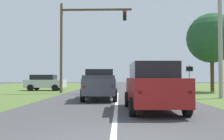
{
  "coord_description": "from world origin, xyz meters",
  "views": [
    {
      "loc": [
        0.14,
        -5.02,
        1.44
      ],
      "look_at": [
        -0.44,
        15.2,
        2.04
      ],
      "focal_mm": 39.75,
      "sensor_mm": 36.0,
      "label": 1
    }
  ],
  "objects_px": {
    "pickup_truck_lead": "(100,84)",
    "keep_moving_sign": "(189,76)",
    "red_suv_near": "(153,86)",
    "traffic_light": "(78,35)",
    "oak_tree_right": "(212,38)",
    "utility_pole_right": "(220,26)",
    "crossing_suv_far": "(45,82)"
  },
  "relations": [
    {
      "from": "crossing_suv_far",
      "to": "oak_tree_right",
      "type": "bearing_deg",
      "value": -5.76
    },
    {
      "from": "red_suv_near",
      "to": "utility_pole_right",
      "type": "xyz_separation_m",
      "value": [
        5.52,
        6.39,
        3.9
      ]
    },
    {
      "from": "traffic_light",
      "to": "crossing_suv_far",
      "type": "xyz_separation_m",
      "value": [
        -4.31,
        4.18,
        -4.44
      ]
    },
    {
      "from": "red_suv_near",
      "to": "oak_tree_right",
      "type": "relative_size",
      "value": 0.64
    },
    {
      "from": "pickup_truck_lead",
      "to": "traffic_light",
      "type": "bearing_deg",
      "value": 110.9
    },
    {
      "from": "traffic_light",
      "to": "pickup_truck_lead",
      "type": "bearing_deg",
      "value": -69.1
    },
    {
      "from": "red_suv_near",
      "to": "pickup_truck_lead",
      "type": "relative_size",
      "value": 0.9
    },
    {
      "from": "traffic_light",
      "to": "utility_pole_right",
      "type": "relative_size",
      "value": 0.83
    },
    {
      "from": "crossing_suv_far",
      "to": "pickup_truck_lead",
      "type": "bearing_deg",
      "value": -57.48
    },
    {
      "from": "crossing_suv_far",
      "to": "utility_pole_right",
      "type": "bearing_deg",
      "value": -32.45
    },
    {
      "from": "oak_tree_right",
      "to": "crossing_suv_far",
      "type": "bearing_deg",
      "value": 174.24
    },
    {
      "from": "traffic_light",
      "to": "crossing_suv_far",
      "type": "height_order",
      "value": "traffic_light"
    },
    {
      "from": "traffic_light",
      "to": "crossing_suv_far",
      "type": "bearing_deg",
      "value": 135.89
    },
    {
      "from": "oak_tree_right",
      "to": "crossing_suv_far",
      "type": "relative_size",
      "value": 1.84
    },
    {
      "from": "traffic_light",
      "to": "oak_tree_right",
      "type": "distance_m",
      "value": 13.25
    },
    {
      "from": "pickup_truck_lead",
      "to": "oak_tree_right",
      "type": "distance_m",
      "value": 14.47
    },
    {
      "from": "pickup_truck_lead",
      "to": "oak_tree_right",
      "type": "height_order",
      "value": "oak_tree_right"
    },
    {
      "from": "pickup_truck_lead",
      "to": "crossing_suv_far",
      "type": "height_order",
      "value": "pickup_truck_lead"
    },
    {
      "from": "red_suv_near",
      "to": "crossing_suv_far",
      "type": "height_order",
      "value": "red_suv_near"
    },
    {
      "from": "red_suv_near",
      "to": "keep_moving_sign",
      "type": "bearing_deg",
      "value": 65.13
    },
    {
      "from": "traffic_light",
      "to": "utility_pole_right",
      "type": "distance_m",
      "value": 11.97
    },
    {
      "from": "keep_moving_sign",
      "to": "red_suv_near",
      "type": "bearing_deg",
      "value": -114.87
    },
    {
      "from": "crossing_suv_far",
      "to": "utility_pole_right",
      "type": "height_order",
      "value": "utility_pole_right"
    },
    {
      "from": "oak_tree_right",
      "to": "crossing_suv_far",
      "type": "distance_m",
      "value": 17.99
    },
    {
      "from": "traffic_light",
      "to": "oak_tree_right",
      "type": "xyz_separation_m",
      "value": [
        13.03,
        2.43,
        0.01
      ]
    },
    {
      "from": "traffic_light",
      "to": "keep_moving_sign",
      "type": "distance_m",
      "value": 10.42
    },
    {
      "from": "pickup_truck_lead",
      "to": "keep_moving_sign",
      "type": "relative_size",
      "value": 2.26
    },
    {
      "from": "oak_tree_right",
      "to": "crossing_suv_far",
      "type": "xyz_separation_m",
      "value": [
        -17.34,
        1.75,
        -4.45
      ]
    },
    {
      "from": "keep_moving_sign",
      "to": "oak_tree_right",
      "type": "bearing_deg",
      "value": 55.11
    },
    {
      "from": "keep_moving_sign",
      "to": "utility_pole_right",
      "type": "xyz_separation_m",
      "value": [
        1.45,
        -2.37,
        3.41
      ]
    },
    {
      "from": "oak_tree_right",
      "to": "utility_pole_right",
      "type": "bearing_deg",
      "value": -106.62
    },
    {
      "from": "red_suv_near",
      "to": "crossing_suv_far",
      "type": "distance_m",
      "value": 18.55
    }
  ]
}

